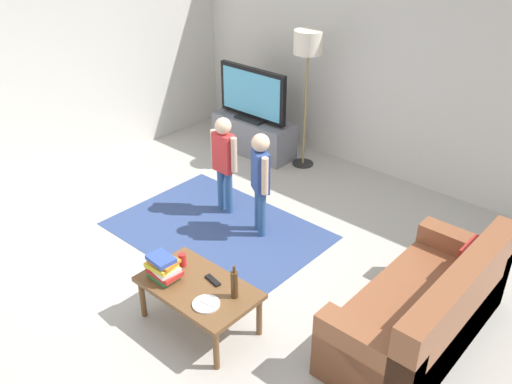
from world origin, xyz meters
name	(u,v)px	position (x,y,z in m)	size (l,w,h in m)	color
ground	(215,273)	(0.00, 0.00, 0.00)	(7.80, 7.80, 0.00)	#B2ADA3
wall_back	(388,69)	(0.00, 3.00, 1.35)	(6.00, 0.12, 2.70)	silver
wall_left	(30,75)	(-3.00, 0.00, 1.35)	(0.12, 6.00, 2.70)	silver
area_rug	(218,230)	(-0.51, 0.54, 0.00)	(2.20, 1.60, 0.01)	#33477A
tv_stand	(254,136)	(-1.56, 2.30, 0.24)	(1.20, 0.44, 0.50)	slate
tv	(252,95)	(-1.56, 2.28, 0.85)	(1.10, 0.28, 0.71)	black
couch	(427,314)	(1.93, 0.50, 0.29)	(0.80, 1.80, 0.86)	brown
floor_lamp	(308,50)	(-0.80, 2.45, 1.54)	(0.36, 0.36, 1.78)	#262626
child_near_tv	(224,157)	(-0.75, 0.91, 0.69)	(0.38, 0.18, 1.14)	#33598C
child_center	(260,175)	(-0.14, 0.83, 0.69)	(0.34, 0.25, 1.15)	#33598C
coffee_table	(199,290)	(0.42, -0.58, 0.37)	(1.00, 0.60, 0.42)	brown
book_stack	(163,268)	(0.13, -0.70, 0.53)	(0.28, 0.23, 0.22)	#388C4C
bottle	(234,284)	(0.74, -0.48, 0.55)	(0.06, 0.06, 0.30)	#4C3319
tv_remote	(213,280)	(0.47, -0.46, 0.43)	(0.17, 0.05, 0.02)	black
soda_can	(182,260)	(0.12, -0.48, 0.48)	(0.07, 0.07, 0.12)	red
plate	(206,304)	(0.64, -0.70, 0.43)	(0.22, 0.22, 0.02)	white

